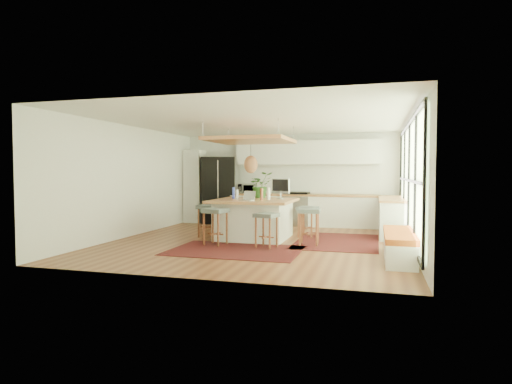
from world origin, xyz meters
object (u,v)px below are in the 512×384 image
(fridge, at_px, (218,193))
(laptop, at_px, (247,195))
(island_plant, at_px, (261,188))
(stool_right_front, at_px, (309,229))
(island, at_px, (254,219))
(stool_near_right, at_px, (266,231))
(microwave, at_px, (247,188))
(stool_near_left, at_px, (215,229))
(monitor, at_px, (281,188))
(stool_left_side, at_px, (208,222))
(stool_right_back, at_px, (308,223))

(fridge, xyz_separation_m, laptop, (1.91, -3.19, 0.12))
(island_plant, bearing_deg, stool_right_front, -40.50)
(island, bearing_deg, stool_near_right, -62.34)
(island, distance_m, island_plant, 0.97)
(stool_near_right, height_order, laptop, laptop)
(microwave, relative_size, island_plant, 0.83)
(stool_near_right, relative_size, island_plant, 1.12)
(stool_right_front, bearing_deg, microwave, 125.99)
(stool_near_right, bearing_deg, laptop, 133.84)
(stool_right_front, xyz_separation_m, laptop, (-1.43, 0.09, 0.70))
(island, distance_m, stool_near_left, 1.25)
(monitor, bearing_deg, microwave, 150.56)
(stool_near_left, relative_size, monitor, 1.49)
(fridge, xyz_separation_m, microwave, (0.96, -0.01, 0.18))
(island, xyz_separation_m, monitor, (0.54, 0.45, 0.72))
(stool_left_side, height_order, laptop, laptop)
(laptop, distance_m, monitor, 1.09)
(stool_left_side, distance_m, microwave, 2.86)
(fridge, bearing_deg, island, -75.84)
(stool_right_front, bearing_deg, stool_near_right, -145.06)
(stool_near_right, xyz_separation_m, microwave, (-1.57, 3.83, 0.75))
(stool_right_front, height_order, monitor, monitor)
(stool_right_back, xyz_separation_m, monitor, (-0.64, -0.09, 0.83))
(laptop, bearing_deg, monitor, 76.40)
(stool_right_front, relative_size, island_plant, 1.23)
(fridge, distance_m, laptop, 3.72)
(stool_right_back, xyz_separation_m, island_plant, (-1.20, 0.11, 0.83))
(stool_left_side, bearing_deg, stool_right_front, -11.48)
(stool_near_right, bearing_deg, stool_left_side, 148.18)
(stool_right_front, bearing_deg, fridge, 135.51)
(stool_near_left, relative_size, island_plant, 1.23)
(stool_right_front, distance_m, stool_left_side, 2.59)
(fridge, height_order, stool_right_front, fridge)
(island_plant, bearing_deg, stool_left_side, -149.08)
(fridge, bearing_deg, microwave, -21.75)
(fridge, relative_size, island_plant, 3.17)
(stool_near_left, relative_size, laptop, 2.39)
(stool_near_left, bearing_deg, island_plant, 73.34)
(stool_near_left, distance_m, microwave, 3.94)
(fridge, distance_m, stool_right_front, 4.71)
(stool_near_left, distance_m, monitor, 2.08)
(stool_near_left, xyz_separation_m, monitor, (1.09, 1.57, 0.83))
(stool_right_front, relative_size, stool_left_side, 1.01)
(laptop, bearing_deg, stool_right_front, 15.47)
(stool_near_left, xyz_separation_m, island_plant, (0.53, 1.77, 0.83))
(stool_right_back, bearing_deg, island_plant, 174.97)
(fridge, bearing_deg, stool_left_side, -95.33)
(stool_right_back, bearing_deg, stool_left_side, -166.17)
(island_plant, bearing_deg, island, -88.37)
(microwave, bearing_deg, island, -78.39)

